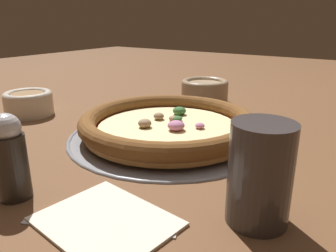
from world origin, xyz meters
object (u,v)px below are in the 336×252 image
at_px(napkin, 106,220).
at_px(pepper_shaker, 10,157).
at_px(pizza_tray, 168,135).
at_px(bowl_near, 205,90).
at_px(fork, 108,226).
at_px(bowl_far, 29,102).
at_px(drinking_cup, 260,174).
at_px(pizza, 168,124).

distance_m(napkin, pepper_shaker, 0.15).
xyz_separation_m(pizza_tray, bowl_near, (0.07, -0.29, 0.03)).
relative_size(bowl_near, pepper_shaker, 1.13).
bearing_deg(fork, pepper_shaker, 159.90).
height_order(pizza_tray, bowl_near, bowl_near).
bearing_deg(bowl_far, drinking_cup, 169.00).
relative_size(bowl_far, fork, 0.67).
bearing_deg(pizza_tray, pepper_shaker, 82.54).
xyz_separation_m(bowl_far, pepper_shaker, (-0.32, 0.24, 0.03)).
bearing_deg(pepper_shaker, bowl_far, -36.70).
bearing_deg(bowl_far, bowl_near, -129.71).
height_order(pizza_tray, pizza, pizza).
xyz_separation_m(napkin, pepper_shaker, (0.14, 0.02, 0.05)).
xyz_separation_m(drinking_cup, fork, (0.13, 0.11, -0.06)).
bearing_deg(bowl_far, napkin, 154.71).
height_order(drinking_cup, napkin, drinking_cup).
bearing_deg(bowl_far, pizza, -171.10).
bearing_deg(drinking_cup, bowl_near, -56.05).
relative_size(pizza_tray, pepper_shaker, 3.41).
height_order(bowl_far, napkin, bowl_far).
height_order(pizza, fork, pizza).
distance_m(pizza, drinking_cup, 0.29).
bearing_deg(bowl_near, drinking_cup, 123.95).
relative_size(bowl_near, drinking_cup, 1.08).
distance_m(pizza, bowl_near, 0.30).
relative_size(napkin, pepper_shaker, 1.43).
bearing_deg(fork, pizza, 83.84).
height_order(bowl_near, napkin, bowl_near).
bearing_deg(fork, drinking_cup, 11.84).
height_order(pizza, napkin, pizza).
bearing_deg(bowl_far, pizza_tray, -171.11).
relative_size(drinking_cup, fork, 0.72).
bearing_deg(drinking_cup, fork, 38.95).
height_order(fork, pepper_shaker, pepper_shaker).
height_order(pizza, pepper_shaker, pepper_shaker).
bearing_deg(fork, bowl_near, 80.51).
distance_m(pizza, bowl_far, 0.36).
bearing_deg(bowl_near, bowl_far, 50.29).
bearing_deg(bowl_near, napkin, 107.02).
distance_m(bowl_near, bowl_far, 0.45).
height_order(bowl_near, fork, bowl_near).
bearing_deg(fork, pizza_tray, 83.85).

